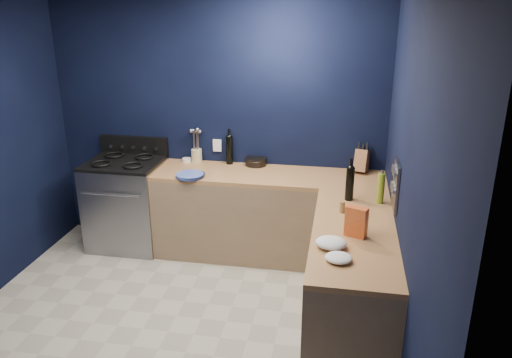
% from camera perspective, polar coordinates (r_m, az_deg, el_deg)
% --- Properties ---
extents(floor, '(3.50, 3.50, 0.02)m').
position_cam_1_polar(floor, '(4.33, -9.98, -16.84)').
color(floor, '#ACA796').
rests_on(floor, ground).
extents(wall_back, '(3.50, 0.02, 2.60)m').
position_cam_1_polar(wall_back, '(5.30, -4.43, 6.18)').
color(wall_back, black).
rests_on(wall_back, ground).
extents(wall_right, '(0.02, 3.50, 2.60)m').
position_cam_1_polar(wall_right, '(3.49, 16.91, -2.10)').
color(wall_right, black).
rests_on(wall_right, ground).
extents(cab_back, '(2.30, 0.63, 0.86)m').
position_cam_1_polar(cab_back, '(5.17, 1.40, -4.35)').
color(cab_back, '#886B4E').
rests_on(cab_back, floor).
extents(top_back, '(2.30, 0.63, 0.04)m').
position_cam_1_polar(top_back, '(5.00, 1.44, 0.35)').
color(top_back, brown).
rests_on(top_back, cab_back).
extents(cab_right, '(0.63, 1.67, 0.86)m').
position_cam_1_polar(cab_right, '(4.11, 10.68, -11.66)').
color(cab_right, '#886B4E').
rests_on(cab_right, floor).
extents(top_right, '(0.63, 1.67, 0.04)m').
position_cam_1_polar(top_right, '(3.89, 11.10, -6.00)').
color(top_right, brown).
rests_on(top_right, cab_right).
extents(gas_range, '(0.76, 0.66, 0.92)m').
position_cam_1_polar(gas_range, '(5.57, -14.41, -2.85)').
color(gas_range, gray).
rests_on(gas_range, floor).
extents(oven_door, '(0.59, 0.02, 0.42)m').
position_cam_1_polar(oven_door, '(5.31, -15.76, -4.24)').
color(oven_door, black).
rests_on(oven_door, gas_range).
extents(cooktop, '(0.76, 0.66, 0.03)m').
position_cam_1_polar(cooktop, '(5.40, -14.84, 1.80)').
color(cooktop, black).
rests_on(cooktop, gas_range).
extents(backguard, '(0.76, 0.06, 0.20)m').
position_cam_1_polar(backguard, '(5.63, -13.68, 3.76)').
color(backguard, black).
rests_on(backguard, gas_range).
extents(spice_panel, '(0.02, 0.28, 0.38)m').
position_cam_1_polar(spice_panel, '(4.04, 15.61, -0.77)').
color(spice_panel, gray).
rests_on(spice_panel, wall_right).
extents(wall_outlet, '(0.09, 0.02, 0.13)m').
position_cam_1_polar(wall_outlet, '(5.34, -4.43, 3.83)').
color(wall_outlet, white).
rests_on(wall_outlet, wall_back).
extents(plate_stack, '(0.29, 0.29, 0.03)m').
position_cam_1_polar(plate_stack, '(4.95, -7.53, 0.41)').
color(plate_stack, '#3A4FA6').
rests_on(plate_stack, top_back).
extents(ramekin, '(0.12, 0.12, 0.04)m').
position_cam_1_polar(ramekin, '(5.42, -7.87, 2.17)').
color(ramekin, white).
rests_on(ramekin, top_back).
extents(utensil_crock, '(0.13, 0.13, 0.14)m').
position_cam_1_polar(utensil_crock, '(5.38, -6.76, 2.67)').
color(utensil_crock, beige).
rests_on(utensil_crock, top_back).
extents(wine_bottle_back, '(0.08, 0.08, 0.30)m').
position_cam_1_polar(wine_bottle_back, '(5.27, -3.05, 3.29)').
color(wine_bottle_back, black).
rests_on(wine_bottle_back, top_back).
extents(lemon_basket, '(0.25, 0.25, 0.08)m').
position_cam_1_polar(lemon_basket, '(5.25, -0.01, 2.03)').
color(lemon_basket, black).
rests_on(lemon_basket, top_back).
extents(knife_block, '(0.18, 0.28, 0.27)m').
position_cam_1_polar(knife_block, '(5.15, 11.95, 2.04)').
color(knife_block, brown).
rests_on(knife_block, top_back).
extents(wine_bottle_right, '(0.08, 0.08, 0.29)m').
position_cam_1_polar(wine_bottle_right, '(4.39, 10.61, -0.55)').
color(wine_bottle_right, black).
rests_on(wine_bottle_right, top_right).
extents(oil_bottle, '(0.08, 0.08, 0.27)m').
position_cam_1_polar(oil_bottle, '(4.38, 14.00, -1.03)').
color(oil_bottle, olive).
rests_on(oil_bottle, top_right).
extents(spice_jar_near, '(0.05, 0.05, 0.09)m').
position_cam_1_polar(spice_jar_near, '(4.16, 9.79, -3.16)').
color(spice_jar_near, olive).
rests_on(spice_jar_near, top_right).
extents(spice_jar_far, '(0.05, 0.05, 0.09)m').
position_cam_1_polar(spice_jar_far, '(4.09, 11.63, -3.70)').
color(spice_jar_far, olive).
rests_on(spice_jar_far, top_right).
extents(crouton_bag, '(0.17, 0.13, 0.23)m').
position_cam_1_polar(crouton_bag, '(3.75, 11.33, -4.80)').
color(crouton_bag, '#A41620').
rests_on(crouton_bag, top_right).
extents(towel_front, '(0.23, 0.20, 0.08)m').
position_cam_1_polar(towel_front, '(3.58, 8.53, -7.19)').
color(towel_front, white).
rests_on(towel_front, top_right).
extents(towel_end, '(0.21, 0.19, 0.05)m').
position_cam_1_polar(towel_end, '(3.42, 9.37, -8.83)').
color(towel_end, white).
rests_on(towel_end, top_right).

